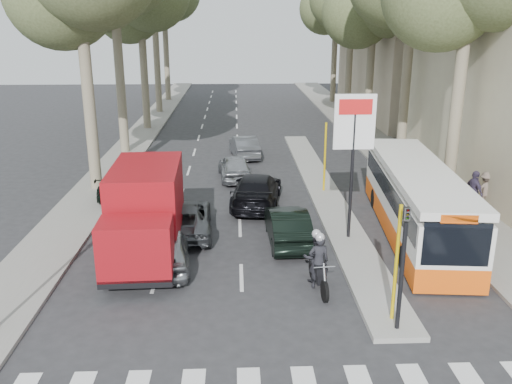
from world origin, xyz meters
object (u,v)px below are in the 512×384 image
silver_hatchback (166,248)px  motorcycle (317,261)px  city_bus (416,199)px  red_truck (146,212)px  dark_hatchback (288,225)px

silver_hatchback → motorcycle: (4.92, -1.62, 0.19)m
silver_hatchback → motorcycle: bearing=156.4°
city_bus → motorcycle: (-4.48, -4.28, -0.58)m
silver_hatchback → city_bus: (9.40, 2.67, 0.77)m
city_bus → silver_hatchback: bearing=-158.8°
red_truck → city_bus: bearing=8.4°
motorcycle → silver_hatchback: bearing=156.3°
silver_hatchback → red_truck: size_ratio=0.65×
silver_hatchback → city_bus: city_bus is taller
silver_hatchback → red_truck: (-0.77, 0.80, 1.03)m
red_truck → city_bus: (10.16, 1.86, -0.25)m
dark_hatchback → city_bus: bearing=-174.4°
silver_hatchback → dark_hatchback: dark_hatchback is taller
city_bus → dark_hatchback: bearing=-167.1°
dark_hatchback → red_truck: 5.33m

